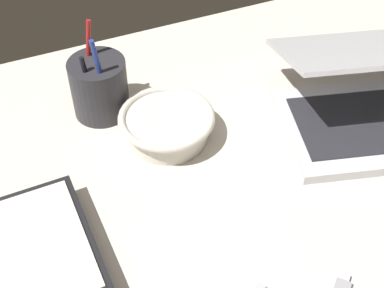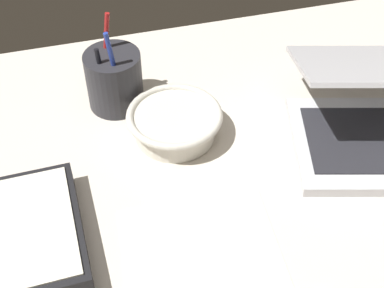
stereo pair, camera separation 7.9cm
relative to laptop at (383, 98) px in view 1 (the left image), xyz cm
name	(u,v)px [view 1 (the left image)]	position (x,y,z in cm)	size (l,w,h in cm)	color
desk_top	(218,215)	(-34.36, -7.27, -5.79)	(140.00, 100.00, 2.00)	beige
laptop	(383,98)	(0.00, 0.00, 0.00)	(40.53, 35.95, 15.89)	silver
bowl	(167,124)	(-35.37, 10.48, -1.97)	(16.04, 16.04, 5.01)	silver
pen_cup	(99,87)	(-43.43, 21.40, 0.48)	(9.80, 9.80, 16.73)	#28282D
paper_sheet_front	(226,273)	(-37.87, -17.33, -4.71)	(21.45, 26.57, 0.16)	white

